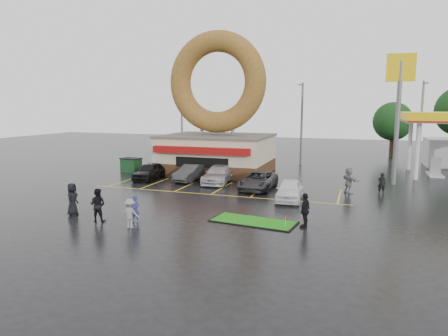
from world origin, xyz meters
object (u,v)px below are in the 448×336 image
(car_grey, at_px, (258,180))
(dumpster, at_px, (131,165))
(car_silver, at_px, (218,174))
(streetlight_left, at_px, (182,120))
(car_white, at_px, (290,190))
(car_black, at_px, (150,171))
(putting_green, at_px, (254,221))
(person_blue, at_px, (135,209))
(car_dgrey, at_px, (191,173))
(donut_shop, at_px, (217,127))
(person_cameraman, at_px, (305,210))
(streetlight_mid, at_px, (302,122))
(streetlight_right, at_px, (421,123))
(shell_sign, at_px, (399,94))

(car_grey, xyz_separation_m, dumpster, (-13.96, 4.04, -0.04))
(car_silver, relative_size, car_grey, 1.01)
(streetlight_left, relative_size, car_white, 2.16)
(car_black, distance_m, putting_green, 15.63)
(person_blue, bearing_deg, car_black, 118.23)
(car_dgrey, bearing_deg, streetlight_left, 123.85)
(donut_shop, bearing_deg, person_cameraman, -55.52)
(car_black, distance_m, car_dgrey, 3.80)
(donut_shop, relative_size, car_dgrey, 3.14)
(donut_shop, xyz_separation_m, streetlight_mid, (7.00, 7.95, 0.32))
(streetlight_right, relative_size, putting_green, 1.82)
(car_grey, bearing_deg, putting_green, -75.86)
(streetlight_mid, xyz_separation_m, car_black, (-11.33, -13.53, -4.03))
(car_black, distance_m, person_blue, 13.45)
(streetlight_right, relative_size, car_white, 2.16)
(shell_sign, xyz_separation_m, putting_green, (-8.20, -14.45, -7.34))
(streetlight_mid, height_order, streetlight_right, same)
(car_silver, xyz_separation_m, putting_green, (5.83, -10.36, -0.69))
(streetlight_left, distance_m, car_black, 13.43)
(car_white, relative_size, person_blue, 2.69)
(car_silver, relative_size, dumpster, 2.79)
(streetlight_mid, bearing_deg, car_white, -84.17)
(car_silver, bearing_deg, car_black, 179.62)
(streetlight_left, height_order, person_cameraman, streetlight_left)
(streetlight_mid, bearing_deg, person_blue, -101.93)
(car_grey, distance_m, person_cameraman, 10.19)
(streetlight_mid, height_order, dumpster, streetlight_mid)
(donut_shop, relative_size, person_cameraman, 7.18)
(streetlight_right, height_order, putting_green, streetlight_right)
(car_silver, bearing_deg, putting_green, -65.80)
(donut_shop, height_order, car_silver, donut_shop)
(car_grey, height_order, car_white, car_white)
(donut_shop, xyz_separation_m, shell_sign, (16.00, -0.97, 2.91))
(streetlight_left, relative_size, person_blue, 5.80)
(donut_shop, relative_size, car_silver, 2.69)
(donut_shop, relative_size, person_blue, 8.70)
(car_grey, bearing_deg, streetlight_mid, 86.80)
(dumpster, bearing_deg, car_grey, -7.20)
(donut_shop, xyz_separation_m, car_white, (8.78, -9.47, -3.75))
(streetlight_right, bearing_deg, car_white, -119.03)
(shell_sign, height_order, person_blue, shell_sign)
(donut_shop, height_order, car_grey, donut_shop)
(streetlight_left, bearing_deg, shell_sign, -18.99)
(donut_shop, distance_m, person_cameraman, 19.13)
(shell_sign, xyz_separation_m, dumpster, (-24.15, -1.53, -6.73))
(streetlight_right, relative_size, car_black, 2.05)
(car_grey, xyz_separation_m, person_blue, (-4.22, -11.13, 0.09))
(car_dgrey, distance_m, person_blue, 12.88)
(streetlight_mid, relative_size, dumpster, 5.00)
(putting_green, bearing_deg, streetlight_right, 65.31)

